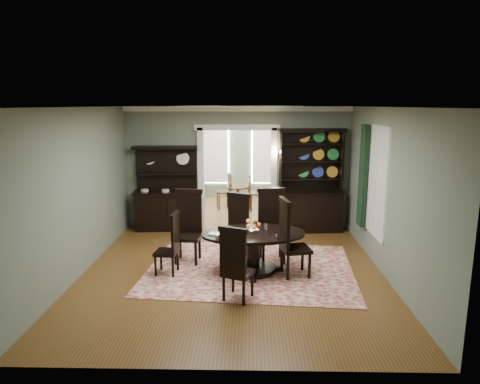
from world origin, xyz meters
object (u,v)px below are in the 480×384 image
at_px(dining_table, 253,244).
at_px(welsh_dresser, 311,194).
at_px(parlor_table, 238,194).
at_px(sideboard, 166,201).

xyz_separation_m(dining_table, welsh_dresser, (1.41, 2.70, 0.38)).
bearing_deg(dining_table, parlor_table, 88.02).
distance_m(dining_table, welsh_dresser, 3.07).
bearing_deg(dining_table, sideboard, 121.06).
distance_m(dining_table, sideboard, 3.47).
bearing_deg(sideboard, welsh_dresser, -4.44).
xyz_separation_m(dining_table, parlor_table, (-0.42, 4.97, -0.09)).
bearing_deg(sideboard, dining_table, -56.08).
bearing_deg(parlor_table, sideboard, -127.26).
bearing_deg(sideboard, parlor_table, 48.77).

